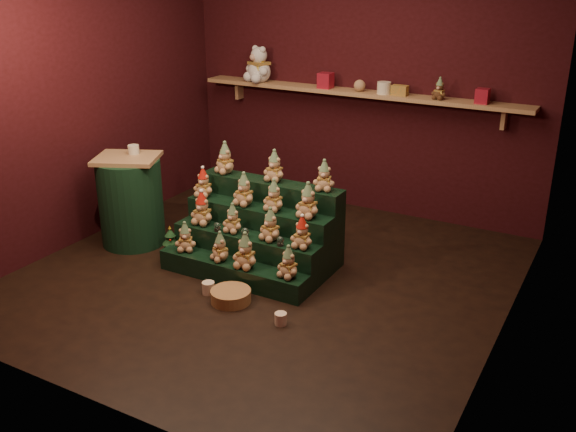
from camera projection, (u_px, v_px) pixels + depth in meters
The scene contains 41 objects.
ground at pixel (265, 276), 5.62m from camera, with size 4.00×4.00×0.00m, color black.
back_wall at pixel (363, 80), 6.77m from camera, with size 4.00×0.10×2.80m, color black.
front_wall at pixel (66, 194), 3.44m from camera, with size 4.00×0.10×2.80m, color black.
left_wall at pixel (77, 95), 6.03m from camera, with size 0.10×4.00×2.80m, color black.
right_wall at pixel (532, 153), 4.18m from camera, with size 0.10×4.00×2.80m, color black.
back_shelf at pixel (356, 93), 6.67m from camera, with size 3.60×0.26×0.24m.
riser_tier_front at pixel (232, 272), 5.49m from camera, with size 1.40×0.22×0.18m, color black.
riser_tier_midfront at pixel (246, 253), 5.64m from camera, with size 1.40×0.22×0.36m, color black.
riser_tier_midback at pixel (259, 235), 5.78m from camera, with size 1.40×0.22×0.54m, color black.
riser_tier_back at pixel (271, 218), 5.93m from camera, with size 1.40×0.22×0.72m, color black.
teddy_0 at pixel (185, 237), 5.64m from camera, with size 0.19×0.17×0.26m, color tan, non-canonical shape.
teddy_1 at pixel (220, 246), 5.46m from camera, with size 0.18×0.16×0.26m, color tan, non-canonical shape.
teddy_2 at pixel (245, 251), 5.32m from camera, with size 0.22×0.20×0.30m, color tan, non-canonical shape.
teddy_3 at pixel (288, 262), 5.16m from camera, with size 0.19×0.17×0.27m, color tan, non-canonical shape.
teddy_4 at pixel (202, 208), 5.74m from camera, with size 0.22×0.19×0.30m, color tan, non-canonical shape.
teddy_5 at pixel (233, 218), 5.57m from camera, with size 0.18×0.16×0.26m, color tan, non-canonical shape.
teddy_6 at pixel (271, 224), 5.41m from camera, with size 0.20×0.18×0.28m, color tan, non-canonical shape.
teddy_7 at pixel (302, 232), 5.26m from camera, with size 0.19×0.17×0.27m, color tan, non-canonical shape.
teddy_8 at pixel (203, 183), 5.90m from camera, with size 0.19×0.17×0.27m, color tan, non-canonical shape.
teddy_9 at pixel (244, 189), 5.68m from camera, with size 0.21×0.19×0.29m, color tan, non-canonical shape.
teddy_10 at pixel (274, 195), 5.56m from camera, with size 0.20×0.18×0.28m, color tan, non-canonical shape.
teddy_11 at pixel (308, 200), 5.41m from camera, with size 0.21×0.19×0.30m, color tan, non-canonical shape.
teddy_12 at pixel (225, 158), 5.96m from camera, with size 0.21×0.19×0.29m, color tan, non-canonical shape.
teddy_13 at pixel (274, 166), 5.74m from camera, with size 0.20×0.18×0.28m, color tan, non-canonical shape.
teddy_14 at pixel (324, 176), 5.51m from camera, with size 0.19×0.17×0.27m, color tan, non-canonical shape.
snow_globe_a at pixel (217, 227), 5.62m from camera, with size 0.06×0.06×0.08m.
snow_globe_b at pixel (245, 233), 5.49m from camera, with size 0.07×0.07×0.09m.
snow_globe_c at pixel (280, 241), 5.33m from camera, with size 0.06×0.06×0.08m.
side_table at pixel (131, 201), 6.14m from camera, with size 0.72×0.67×0.88m.
table_ornament at pixel (134, 149), 6.05m from camera, with size 0.10×0.10×0.08m, color beige.
mini_christmas_tree at pixel (171, 243), 5.86m from camera, with size 0.20×0.20×0.34m.
mug_left at pixel (208, 288), 5.30m from camera, with size 0.10×0.10×0.10m, color beige.
mug_right at pixel (281, 319), 4.86m from camera, with size 0.09×0.09×0.09m, color beige.
wicker_basket at pixel (231, 296), 5.18m from camera, with size 0.33×0.33×0.10m, color #A77643.
white_bear at pixel (259, 59), 7.07m from camera, with size 0.35×0.32×0.49m, color silver, non-canonical shape.
brown_bear at pixel (440, 89), 6.19m from camera, with size 0.15×0.13×0.21m, color #4B2A19, non-canonical shape.
gift_tin_red_a at pixel (326, 80), 6.77m from camera, with size 0.14×0.14×0.16m, color #A91A2D.
gift_tin_cream at pixel (384, 88), 6.48m from camera, with size 0.14×0.14×0.12m, color beige.
gift_tin_red_b at pixel (482, 96), 6.03m from camera, with size 0.12×0.12×0.14m, color #A91A2D.
shelf_plush_ball at pixel (360, 86), 6.60m from camera, with size 0.12×0.12×0.12m, color tan.
scarf_gift_box at pixel (400, 90), 6.40m from camera, with size 0.16×0.10×0.10m, color orange.
Camera 1 is at (2.62, -4.30, 2.56)m, focal length 40.00 mm.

